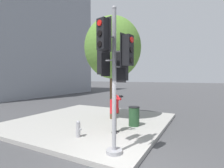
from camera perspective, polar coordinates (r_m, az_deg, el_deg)
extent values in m
plane|color=#424244|center=(5.72, 2.82, -24.95)|extent=(160.00, 160.00, 0.00)
cube|color=#9E9B96|center=(10.20, -6.94, -12.06)|extent=(8.00, 8.00, 0.17)
cylinder|color=#939399|center=(5.99, 0.69, -21.15)|extent=(0.52, 0.52, 0.12)
cylinder|color=#939399|center=(5.50, 0.70, 1.11)|extent=(0.13, 0.13, 4.42)
sphere|color=#939399|center=(5.89, 0.71, 23.55)|extent=(0.15, 0.15, 0.15)
cylinder|color=#939399|center=(5.66, -1.02, 7.70)|extent=(0.12, 0.31, 0.05)
cube|color=black|center=(5.85, -3.04, 7.53)|extent=(0.35, 0.30, 0.90)
cube|color=black|center=(5.76, -2.08, 7.61)|extent=(0.41, 0.12, 1.02)
cylinder|color=red|center=(5.98, -4.00, 10.31)|extent=(0.17, 0.07, 0.17)
cylinder|color=black|center=(5.94, -3.99, 7.45)|extent=(0.17, 0.07, 0.17)
cylinder|color=black|center=(5.92, -3.98, 4.55)|extent=(0.17, 0.07, 0.17)
cylinder|color=#939399|center=(5.43, 2.65, 10.63)|extent=(0.09, 0.31, 0.05)
cube|color=black|center=(5.29, 5.19, 10.85)|extent=(0.33, 0.28, 0.90)
cube|color=black|center=(5.35, 3.95, 10.74)|extent=(0.42, 0.08, 1.02)
cylinder|color=red|center=(5.27, 6.51, 14.17)|extent=(0.17, 0.05, 0.17)
cylinder|color=black|center=(5.22, 6.49, 10.95)|extent=(0.17, 0.05, 0.17)
cylinder|color=black|center=(5.18, 6.48, 7.67)|extent=(0.17, 0.05, 0.17)
cylinder|color=#939399|center=(5.47, -0.88, 15.42)|extent=(0.31, 0.13, 0.05)
cube|color=black|center=(5.28, -3.00, 15.90)|extent=(0.31, 0.35, 0.90)
cube|color=black|center=(5.37, -1.96, 15.67)|extent=(0.13, 0.41, 1.02)
cylinder|color=red|center=(5.27, -4.11, 19.31)|extent=(0.07, 0.17, 0.17)
cylinder|color=black|center=(5.19, -4.10, 16.14)|extent=(0.07, 0.17, 0.17)
cylinder|color=black|center=(5.13, -4.09, 12.88)|extent=(0.07, 0.17, 0.17)
cylinder|color=#939399|center=(5.68, 2.02, 5.62)|extent=(0.31, 0.10, 0.05)
cube|color=black|center=(5.91, 3.54, 5.49)|extent=(0.28, 0.33, 0.90)
cube|color=black|center=(5.80, 2.82, 5.55)|extent=(0.09, 0.42, 1.02)
cylinder|color=red|center=(6.05, 4.25, 8.27)|extent=(0.06, 0.17, 0.17)
cylinder|color=black|center=(6.02, 4.24, 5.43)|extent=(0.06, 0.17, 0.17)
cylinder|color=black|center=(6.01, 4.23, 2.57)|extent=(0.06, 0.17, 0.17)
cube|color=black|center=(7.87, 0.82, -15.60)|extent=(0.09, 0.24, 0.05)
cube|color=black|center=(8.04, 1.49, -15.21)|extent=(0.09, 0.24, 0.05)
cylinder|color=#6B6051|center=(7.78, 0.41, -12.69)|extent=(0.11, 0.11, 0.86)
cylinder|color=#6B6051|center=(7.95, 1.09, -12.36)|extent=(0.11, 0.11, 0.86)
cube|color=red|center=(7.71, 0.76, -7.23)|extent=(0.40, 0.22, 0.61)
sphere|color=brown|center=(7.64, 0.76, -3.80)|extent=(0.20, 0.20, 0.20)
cube|color=black|center=(7.51, 2.87, -4.07)|extent=(0.12, 0.10, 0.09)
cylinder|color=black|center=(7.48, 3.36, -4.09)|extent=(0.06, 0.08, 0.06)
cylinder|color=red|center=(7.47, 1.25, -4.63)|extent=(0.23, 0.35, 0.22)
cylinder|color=red|center=(7.71, 2.15, -4.42)|extent=(0.23, 0.35, 0.22)
cube|color=brown|center=(8.01, 1.55, -8.72)|extent=(0.10, 0.20, 0.26)
cylinder|color=brown|center=(10.22, 0.23, -2.98)|extent=(0.34, 0.34, 3.00)
ellipsoid|color=#568433|center=(10.32, 0.24, 11.77)|extent=(3.26, 3.26, 3.58)
cylinder|color=#99999E|center=(7.48, -10.99, -14.64)|extent=(0.18, 0.18, 0.54)
sphere|color=#99999E|center=(7.39, -11.01, -12.24)|extent=(0.16, 0.16, 0.16)
cylinder|color=#99999E|center=(7.39, -10.25, -14.36)|extent=(0.08, 0.06, 0.08)
cylinder|color=#234728|center=(8.92, 7.20, -10.52)|extent=(0.53, 0.53, 0.93)
cylinder|color=black|center=(8.83, 7.22, -7.46)|extent=(0.55, 0.55, 0.04)
cube|color=gray|center=(29.23, -25.23, 14.23)|extent=(17.83, 9.27, 17.50)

